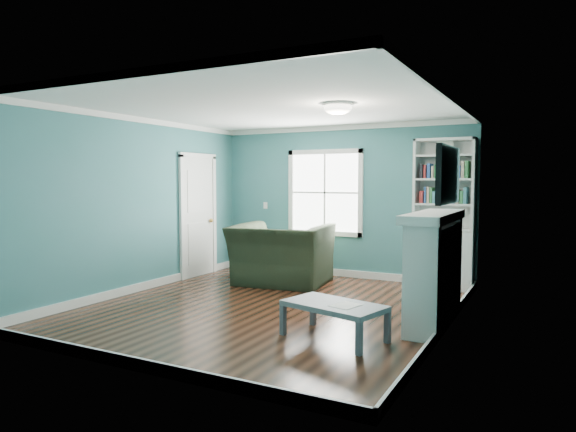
% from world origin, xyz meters
% --- Properties ---
extents(floor, '(5.00, 5.00, 0.00)m').
position_xyz_m(floor, '(0.00, 0.00, 0.00)').
color(floor, black).
rests_on(floor, ground).
extents(room_walls, '(5.00, 5.00, 5.00)m').
position_xyz_m(room_walls, '(0.00, 0.00, 1.58)').
color(room_walls, '#337676').
rests_on(room_walls, ground).
extents(trim, '(4.50, 5.00, 2.60)m').
position_xyz_m(trim, '(0.00, 0.00, 1.24)').
color(trim, white).
rests_on(trim, ground).
extents(window, '(1.40, 0.06, 1.50)m').
position_xyz_m(window, '(-0.30, 2.49, 1.45)').
color(window, white).
rests_on(window, room_walls).
extents(bookshelf, '(0.90, 0.35, 2.31)m').
position_xyz_m(bookshelf, '(1.77, 2.30, 0.92)').
color(bookshelf, silver).
rests_on(bookshelf, ground).
extents(fireplace, '(0.44, 1.58, 1.30)m').
position_xyz_m(fireplace, '(2.08, 0.20, 0.64)').
color(fireplace, black).
rests_on(fireplace, ground).
extents(tv, '(0.06, 1.10, 0.65)m').
position_xyz_m(tv, '(2.20, 0.20, 1.72)').
color(tv, black).
rests_on(tv, fireplace).
extents(door, '(0.12, 0.98, 2.17)m').
position_xyz_m(door, '(-2.22, 1.40, 1.07)').
color(door, silver).
rests_on(door, ground).
extents(ceiling_fixture, '(0.38, 0.38, 0.15)m').
position_xyz_m(ceiling_fixture, '(0.90, 0.10, 2.55)').
color(ceiling_fixture, white).
rests_on(ceiling_fixture, room_walls).
extents(light_switch, '(0.08, 0.01, 0.12)m').
position_xyz_m(light_switch, '(-1.50, 2.48, 1.20)').
color(light_switch, white).
rests_on(light_switch, room_walls).
extents(recliner, '(1.57, 1.12, 1.28)m').
position_xyz_m(recliner, '(-0.60, 1.43, 0.64)').
color(recliner, black).
rests_on(recliner, ground).
extents(coffee_table, '(1.15, 0.81, 0.38)m').
position_xyz_m(coffee_table, '(1.25, -0.83, 0.33)').
color(coffee_table, '#4C515B').
rests_on(coffee_table, ground).
extents(paper_sheet, '(0.31, 0.35, 0.00)m').
position_xyz_m(paper_sheet, '(1.40, -0.87, 0.38)').
color(paper_sheet, white).
rests_on(paper_sheet, coffee_table).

